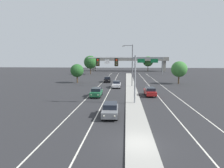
{
  "coord_description": "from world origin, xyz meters",
  "views": [
    {
      "loc": [
        -1.2,
        -14.5,
        6.84
      ],
      "look_at": [
        -3.2,
        12.51,
        3.2
      ],
      "focal_mm": 30.38,
      "sensor_mm": 36.0,
      "label": 1
    }
  ],
  "objects_px": {
    "car_oncoming_black": "(107,79)",
    "tree_far_left_c": "(77,71)",
    "car_oncoming_white": "(117,84)",
    "tree_far_left_b": "(90,62)",
    "tree_far_right_b": "(148,61)",
    "street_lamp_median": "(131,63)",
    "overhead_signal_mast": "(120,69)",
    "tree_far_right_a": "(179,69)",
    "car_receding_red": "(150,91)",
    "highway_sign_gantry": "(148,60)",
    "car_oncoming_grey": "(110,110)",
    "car_oncoming_green": "(96,92)"
  },
  "relations": [
    {
      "from": "car_oncoming_black",
      "to": "tree_far_left_c",
      "type": "distance_m",
      "value": 9.12
    },
    {
      "from": "car_oncoming_grey",
      "to": "car_receding_red",
      "type": "distance_m",
      "value": 14.48
    },
    {
      "from": "car_oncoming_grey",
      "to": "highway_sign_gantry",
      "type": "xyz_separation_m",
      "value": [
        11.22,
        62.36,
        5.34
      ]
    },
    {
      "from": "car_oncoming_grey",
      "to": "car_receding_red",
      "type": "bearing_deg",
      "value": 64.28
    },
    {
      "from": "tree_far_left_c",
      "to": "tree_far_right_a",
      "type": "relative_size",
      "value": 0.87
    },
    {
      "from": "highway_sign_gantry",
      "to": "tree_far_left_b",
      "type": "bearing_deg",
      "value": -174.4
    },
    {
      "from": "overhead_signal_mast",
      "to": "tree_far_left_c",
      "type": "relative_size",
      "value": 1.35
    },
    {
      "from": "car_oncoming_white",
      "to": "tree_far_left_c",
      "type": "xyz_separation_m",
      "value": [
        -11.61,
        8.1,
        2.66
      ]
    },
    {
      "from": "car_oncoming_green",
      "to": "highway_sign_gantry",
      "type": "xyz_separation_m",
      "value": [
        14.72,
        50.71,
        5.34
      ]
    },
    {
      "from": "overhead_signal_mast",
      "to": "car_oncoming_green",
      "type": "relative_size",
      "value": 1.61
    },
    {
      "from": "car_receding_red",
      "to": "tree_far_left_b",
      "type": "distance_m",
      "value": 51.13
    },
    {
      "from": "car_oncoming_white",
      "to": "tree_far_left_b",
      "type": "relative_size",
      "value": 0.55
    },
    {
      "from": "car_receding_red",
      "to": "car_oncoming_green",
      "type": "bearing_deg",
      "value": -171.86
    },
    {
      "from": "car_oncoming_black",
      "to": "highway_sign_gantry",
      "type": "bearing_deg",
      "value": 63.11
    },
    {
      "from": "tree_far_right_a",
      "to": "car_oncoming_black",
      "type": "bearing_deg",
      "value": 172.52
    },
    {
      "from": "car_oncoming_black",
      "to": "tree_far_left_c",
      "type": "xyz_separation_m",
      "value": [
        -8.38,
        -2.4,
        2.66
      ]
    },
    {
      "from": "car_oncoming_black",
      "to": "tree_far_left_b",
      "type": "xyz_separation_m",
      "value": [
        -10.05,
        26.78,
        4.48
      ]
    },
    {
      "from": "highway_sign_gantry",
      "to": "tree_far_left_b",
      "type": "height_order",
      "value": "tree_far_left_b"
    },
    {
      "from": "tree_far_right_a",
      "to": "tree_far_left_b",
      "type": "bearing_deg",
      "value": 135.41
    },
    {
      "from": "car_oncoming_grey",
      "to": "car_oncoming_white",
      "type": "distance_m",
      "value": 22.64
    },
    {
      "from": "street_lamp_median",
      "to": "car_oncoming_green",
      "type": "relative_size",
      "value": 2.23
    },
    {
      "from": "tree_far_right_b",
      "to": "street_lamp_median",
      "type": "bearing_deg",
      "value": -100.21
    },
    {
      "from": "car_oncoming_black",
      "to": "car_receding_red",
      "type": "bearing_deg",
      "value": -63.8
    },
    {
      "from": "car_oncoming_green",
      "to": "car_oncoming_white",
      "type": "distance_m",
      "value": 11.43
    },
    {
      "from": "street_lamp_median",
      "to": "car_receding_red",
      "type": "distance_m",
      "value": 12.8
    },
    {
      "from": "tree_far_left_c",
      "to": "overhead_signal_mast",
      "type": "bearing_deg",
      "value": -61.94
    },
    {
      "from": "tree_far_left_c",
      "to": "tree_far_right_b",
      "type": "bearing_deg",
      "value": 64.23
    },
    {
      "from": "street_lamp_median",
      "to": "car_oncoming_grey",
      "type": "bearing_deg",
      "value": -97.21
    },
    {
      "from": "highway_sign_gantry",
      "to": "tree_far_right_a",
      "type": "xyz_separation_m",
      "value": [
        4.93,
        -31.81,
        -2.15
      ]
    },
    {
      "from": "car_oncoming_grey",
      "to": "tree_far_right_a",
      "type": "height_order",
      "value": "tree_far_right_a"
    },
    {
      "from": "street_lamp_median",
      "to": "car_oncoming_black",
      "type": "bearing_deg",
      "value": 127.45
    },
    {
      "from": "car_oncoming_grey",
      "to": "tree_far_left_c",
      "type": "distance_m",
      "value": 33.1
    },
    {
      "from": "tree_far_right_a",
      "to": "overhead_signal_mast",
      "type": "bearing_deg",
      "value": -122.4
    },
    {
      "from": "highway_sign_gantry",
      "to": "car_oncoming_white",
      "type": "bearing_deg",
      "value": -106.28
    },
    {
      "from": "highway_sign_gantry",
      "to": "tree_far_right_a",
      "type": "height_order",
      "value": "highway_sign_gantry"
    },
    {
      "from": "street_lamp_median",
      "to": "tree_far_right_a",
      "type": "height_order",
      "value": "street_lamp_median"
    },
    {
      "from": "car_oncoming_white",
      "to": "tree_far_right_a",
      "type": "height_order",
      "value": "tree_far_right_a"
    },
    {
      "from": "car_oncoming_black",
      "to": "street_lamp_median",
      "type": "bearing_deg",
      "value": -52.55
    },
    {
      "from": "car_oncoming_white",
      "to": "highway_sign_gantry",
      "type": "bearing_deg",
      "value": 73.72
    },
    {
      "from": "car_receding_red",
      "to": "tree_far_right_a",
      "type": "height_order",
      "value": "tree_far_right_a"
    },
    {
      "from": "car_receding_red",
      "to": "tree_far_right_a",
      "type": "xyz_separation_m",
      "value": [
        9.86,
        17.5,
        3.19
      ]
    },
    {
      "from": "car_oncoming_grey",
      "to": "car_oncoming_white",
      "type": "relative_size",
      "value": 1.0
    },
    {
      "from": "street_lamp_median",
      "to": "tree_far_right_a",
      "type": "xyz_separation_m",
      "value": [
        13.06,
        6.14,
        -1.78
      ]
    },
    {
      "from": "car_oncoming_white",
      "to": "tree_far_right_a",
      "type": "relative_size",
      "value": 0.73
    },
    {
      "from": "tree_far_right_b",
      "to": "tree_far_right_a",
      "type": "distance_m",
      "value": 53.84
    },
    {
      "from": "car_receding_red",
      "to": "tree_far_right_b",
      "type": "height_order",
      "value": "tree_far_right_b"
    },
    {
      "from": "street_lamp_median",
      "to": "car_oncoming_green",
      "type": "distance_m",
      "value": 15.2
    },
    {
      "from": "car_oncoming_black",
      "to": "tree_far_right_a",
      "type": "height_order",
      "value": "tree_far_right_a"
    },
    {
      "from": "tree_far_right_a",
      "to": "car_oncoming_grey",
      "type": "bearing_deg",
      "value": -117.86
    },
    {
      "from": "car_oncoming_grey",
      "to": "car_oncoming_green",
      "type": "xyz_separation_m",
      "value": [
        -3.5,
        11.65,
        0.0
      ]
    }
  ]
}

